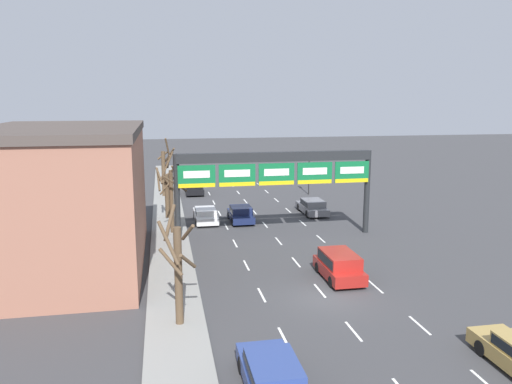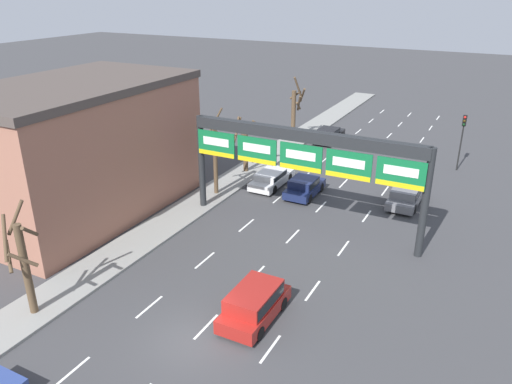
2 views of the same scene
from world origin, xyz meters
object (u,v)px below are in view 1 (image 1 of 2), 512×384
(car_navy, at_px, (241,214))
(car_black, at_px, (194,188))
(sign_gantry, at_px, (276,169))
(traffic_light_near_gantry, at_px, (309,164))
(car_grey, at_px, (312,206))
(tree_bare_closest, at_px, (166,190))
(tree_bare_third, at_px, (178,268))
(tree_bare_furthest, at_px, (171,196))
(car_white, at_px, (206,214))
(tree_bare_second, at_px, (165,169))
(suv_red, at_px, (339,264))
(car_blue, at_px, (273,375))

(car_navy, height_order, car_black, car_navy)
(sign_gantry, relative_size, traffic_light_near_gantry, 3.22)
(car_navy, height_order, car_grey, car_navy)
(tree_bare_closest, relative_size, tree_bare_third, 0.79)
(sign_gantry, distance_m, tree_bare_third, 16.33)
(car_navy, xyz_separation_m, tree_bare_furthest, (-5.90, -2.85, 2.35))
(car_black, bearing_deg, sign_gantry, -75.37)
(traffic_light_near_gantry, distance_m, tree_bare_closest, 17.92)
(tree_bare_closest, distance_m, tree_bare_third, 21.69)
(car_navy, distance_m, car_white, 3.05)
(sign_gantry, height_order, traffic_light_near_gantry, sign_gantry)
(traffic_light_near_gantry, bearing_deg, car_grey, -104.56)
(tree_bare_second, bearing_deg, traffic_light_near_gantry, -5.98)
(sign_gantry, distance_m, car_black, 20.24)
(car_grey, xyz_separation_m, car_white, (-10.01, -1.29, -0.05))
(sign_gantry, xyz_separation_m, car_grey, (5.16, 7.11, -4.57))
(sign_gantry, bearing_deg, suv_red, -79.99)
(car_blue, distance_m, tree_bare_third, 7.16)
(tree_bare_second, bearing_deg, car_blue, -84.87)
(car_grey, bearing_deg, car_black, 130.27)
(car_black, relative_size, tree_bare_closest, 1.04)
(suv_red, relative_size, tree_bare_third, 0.74)
(car_navy, relative_size, traffic_light_near_gantry, 0.84)
(car_black, relative_size, suv_red, 1.11)
(car_grey, bearing_deg, traffic_light_near_gantry, 75.44)
(tree_bare_closest, bearing_deg, car_grey, -1.89)
(car_blue, height_order, tree_bare_furthest, tree_bare_furthest)
(sign_gantry, bearing_deg, car_navy, 109.59)
(suv_red, distance_m, tree_bare_furthest, 15.36)
(car_blue, relative_size, car_grey, 1.00)
(tree_bare_closest, height_order, tree_bare_furthest, tree_bare_furthest)
(car_blue, height_order, suv_red, suv_red)
(car_blue, height_order, tree_bare_third, tree_bare_third)
(car_navy, bearing_deg, tree_bare_second, 116.42)
(sign_gantry, height_order, car_navy, sign_gantry)
(car_blue, xyz_separation_m, suv_red, (6.41, 10.66, 0.18))
(traffic_light_near_gantry, relative_size, tree_bare_furthest, 0.75)
(tree_bare_second, bearing_deg, car_black, 20.84)
(car_navy, bearing_deg, tree_bare_closest, 159.65)
(tree_bare_furthest, bearing_deg, car_navy, 25.79)
(car_white, bearing_deg, sign_gantry, -50.21)
(car_navy, distance_m, car_blue, 25.59)
(sign_gantry, distance_m, tree_bare_furthest, 8.41)
(car_grey, bearing_deg, sign_gantry, -125.94)
(car_blue, relative_size, tree_bare_furthest, 0.76)
(tree_bare_second, distance_m, tree_bare_third, 32.00)
(traffic_light_near_gantry, height_order, tree_bare_furthest, tree_bare_furthest)
(car_white, relative_size, suv_red, 1.14)
(car_grey, height_order, tree_bare_furthest, tree_bare_furthest)
(car_blue, distance_m, tree_bare_furthest, 22.90)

